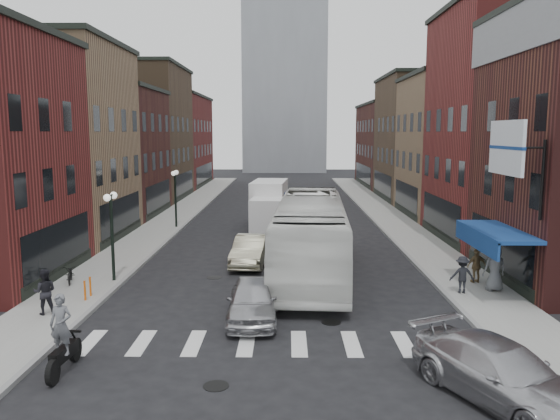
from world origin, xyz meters
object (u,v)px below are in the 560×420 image
object	(u,v)px
bike_rack	(88,288)
curb_car	(501,373)
motorcycle_rider	(62,337)
billboard_sign	(509,149)
box_truck	(269,205)
transit_bus	(311,236)
sedan_left_near	(252,300)
ped_right_b	(476,266)
ped_right_a	(462,275)
ped_left_solo	(45,292)
parked_bicycle	(70,274)
sedan_left_far	(250,251)
ped_right_c	(495,268)
streetlamp_far	(175,188)
streetlamp_near	(111,220)

from	to	relation	value
bike_rack	curb_car	distance (m)	15.62
curb_car	motorcycle_rider	bearing A→B (deg)	146.02
billboard_sign	box_truck	xyz separation A→B (m)	(-9.45, 17.95, -4.52)
motorcycle_rider	transit_bus	distance (m)	13.30
box_truck	sedan_left_near	world-z (taller)	box_truck
bike_rack	sedan_left_near	distance (m)	7.07
box_truck	ped_right_b	size ratio (longest dim) A/B	5.02
sedan_left_near	ped_right_a	world-z (taller)	ped_right_a
bike_rack	sedan_left_near	bearing A→B (deg)	-17.03
billboard_sign	ped_left_solo	bearing A→B (deg)	-176.13
sedan_left_near	parked_bicycle	size ratio (longest dim) A/B	2.87
sedan_left_far	box_truck	bearing A→B (deg)	91.39
sedan_left_near	ped_left_solo	world-z (taller)	ped_left_solo
ped_left_solo	ped_right_c	distance (m)	17.85
ped_right_a	ped_right_b	distance (m)	1.96
parked_bicycle	ped_right_b	distance (m)	18.01
streetlamp_far	parked_bicycle	bearing A→B (deg)	-97.13
streetlamp_near	transit_bus	world-z (taller)	streetlamp_near
curb_car	ped_right_b	size ratio (longest dim) A/B	3.37
sedan_left_far	ped_left_solo	distance (m)	10.78
bike_rack	ped_left_solo	world-z (taller)	ped_left_solo
billboard_sign	ped_right_b	distance (m)	6.18
transit_bus	billboard_sign	bearing A→B (deg)	-33.44
billboard_sign	streetlamp_far	xyz separation A→B (m)	(-15.99, 17.50, -3.22)
ped_right_a	ped_left_solo	bearing A→B (deg)	13.14
sedan_left_near	ped_right_b	size ratio (longest dim) A/B	2.86
ped_right_b	ped_right_c	xyz separation A→B (m)	(0.32, -1.27, 0.22)
transit_bus	sedan_left_far	xyz separation A→B (m)	(-3.00, 1.82, -1.13)
transit_bus	curb_car	world-z (taller)	transit_bus
parked_bicycle	streetlamp_far	bearing A→B (deg)	65.24
sedan_left_far	ped_right_a	xyz separation A→B (m)	(9.13, -5.34, 0.18)
bike_rack	ped_right_c	world-z (taller)	ped_right_c
motorcycle_rider	transit_bus	size ratio (longest dim) A/B	0.17
billboard_sign	curb_car	size ratio (longest dim) A/B	0.72
streetlamp_far	ped_right_b	world-z (taller)	streetlamp_far
bike_rack	sedan_left_far	xyz separation A→B (m)	(6.14, 6.26, 0.19)
ped_left_solo	streetlamp_far	bearing A→B (deg)	-106.74
motorcycle_rider	billboard_sign	bearing A→B (deg)	26.94
sedan_left_near	curb_car	world-z (taller)	curb_car
streetlamp_near	sedan_left_near	world-z (taller)	streetlamp_near
parked_bicycle	sedan_left_far	bearing A→B (deg)	9.55
parked_bicycle	ped_right_a	world-z (taller)	ped_right_a
box_truck	motorcycle_rider	world-z (taller)	box_truck
streetlamp_near	ped_left_solo	size ratio (longest dim) A/B	2.44
streetlamp_far	ped_right_b	distance (m)	21.63
streetlamp_far	curb_car	distance (m)	28.11
streetlamp_far	parked_bicycle	distance (m)	14.72
ped_right_b	streetlamp_near	bearing A→B (deg)	-14.49
transit_bus	ped_right_b	xyz separation A→B (m)	(7.26, -1.93, -0.96)
parked_bicycle	curb_car	bearing A→B (deg)	-52.10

